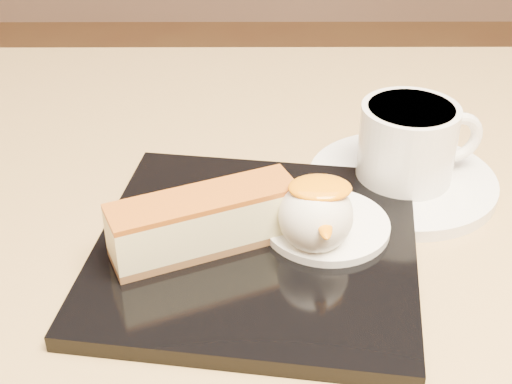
{
  "coord_description": "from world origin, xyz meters",
  "views": [
    {
      "loc": [
        0.01,
        -0.39,
        1.03
      ],
      "look_at": [
        0.01,
        0.03,
        0.76
      ],
      "focal_mm": 50.0,
      "sensor_mm": 36.0,
      "label": 1
    }
  ],
  "objects_px": {
    "cheesecake": "(204,221)",
    "saucer": "(402,181)",
    "ice_cream_scoop": "(316,216)",
    "dessert_plate": "(256,248)",
    "coffee_cup": "(410,141)"
  },
  "relations": [
    {
      "from": "dessert_plate",
      "to": "ice_cream_scoop",
      "type": "distance_m",
      "value": 0.05
    },
    {
      "from": "dessert_plate",
      "to": "saucer",
      "type": "distance_m",
      "value": 0.15
    },
    {
      "from": "saucer",
      "to": "cheesecake",
      "type": "bearing_deg",
      "value": -148.49
    },
    {
      "from": "dessert_plate",
      "to": "coffee_cup",
      "type": "xyz_separation_m",
      "value": [
        0.12,
        0.09,
        0.04
      ]
    },
    {
      "from": "dessert_plate",
      "to": "ice_cream_scoop",
      "type": "xyz_separation_m",
      "value": [
        0.04,
        -0.0,
        0.03
      ]
    },
    {
      "from": "ice_cream_scoop",
      "to": "saucer",
      "type": "xyz_separation_m",
      "value": [
        0.08,
        0.09,
        -0.03
      ]
    },
    {
      "from": "cheesecake",
      "to": "ice_cream_scoop",
      "type": "relative_size",
      "value": 2.6
    },
    {
      "from": "cheesecake",
      "to": "saucer",
      "type": "xyz_separation_m",
      "value": [
        0.15,
        0.09,
        -0.03
      ]
    },
    {
      "from": "cheesecake",
      "to": "dessert_plate",
      "type": "bearing_deg",
      "value": -15.15
    },
    {
      "from": "dessert_plate",
      "to": "coffee_cup",
      "type": "bearing_deg",
      "value": 36.64
    },
    {
      "from": "cheesecake",
      "to": "ice_cream_scoop",
      "type": "distance_m",
      "value": 0.08
    },
    {
      "from": "cheesecake",
      "to": "saucer",
      "type": "height_order",
      "value": "cheesecake"
    },
    {
      "from": "dessert_plate",
      "to": "saucer",
      "type": "xyz_separation_m",
      "value": [
        0.12,
        0.09,
        -0.0
      ]
    },
    {
      "from": "cheesecake",
      "to": "ice_cream_scoop",
      "type": "bearing_deg",
      "value": -23.28
    },
    {
      "from": "ice_cream_scoop",
      "to": "cheesecake",
      "type": "bearing_deg",
      "value": 180.0
    }
  ]
}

